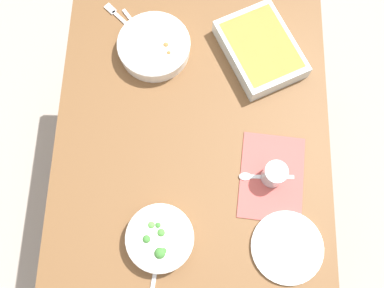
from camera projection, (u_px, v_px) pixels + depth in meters
ground_plane at (192, 186)px, 2.06m from camera, size 6.00×6.00×0.00m
dining_table at (192, 151)px, 1.44m from camera, size 1.20×0.90×0.74m
placemat at (272, 177)px, 1.32m from camera, size 0.30×0.22×0.00m
stew_bowl at (154, 46)px, 1.42m from camera, size 0.25×0.25×0.06m
broccoli_bowl at (160, 238)px, 1.24m from camera, size 0.20×0.20×0.06m
baking_dish at (260, 49)px, 1.41m from camera, size 0.37×0.33×0.06m
drink_cup at (274, 175)px, 1.28m from camera, size 0.07×0.07×0.08m
side_plate at (287, 247)px, 1.25m from camera, size 0.22×0.22×0.01m
spoon_by_stew at (141, 32)px, 1.46m from camera, size 0.15×0.12×0.01m
spoon_by_broccoli at (156, 268)px, 1.24m from camera, size 0.18×0.04×0.01m
spoon_spare at (258, 177)px, 1.32m from camera, size 0.03×0.18×0.01m
fork_on_table at (120, 18)px, 1.48m from camera, size 0.14×0.14×0.01m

